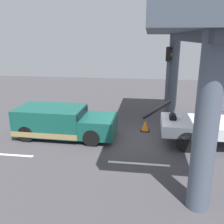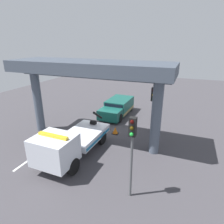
{
  "view_description": "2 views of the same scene",
  "coord_description": "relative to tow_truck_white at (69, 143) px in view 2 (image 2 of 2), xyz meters",
  "views": [
    {
      "loc": [
        0.18,
        -11.85,
        5.09
      ],
      "look_at": [
        -1.49,
        0.01,
        1.47
      ],
      "focal_mm": 39.5,
      "sensor_mm": 36.0,
      "label": 1
    },
    {
      "loc": [
        14.03,
        6.66,
        7.36
      ],
      "look_at": [
        -0.4,
        0.87,
        1.67
      ],
      "focal_mm": 30.8,
      "sensor_mm": 36.0,
      "label": 2
    }
  ],
  "objects": [
    {
      "name": "ground_plane",
      "position": [
        -4.86,
        0.01,
        -1.25
      ],
      "size": [
        60.0,
        40.0,
        0.1
      ],
      "primitive_type": "cube",
      "color": "#423F44"
    },
    {
      "name": "lane_stripe_east",
      "position": [
        1.14,
        -2.48,
        -1.2
      ],
      "size": [
        2.6,
        0.16,
        0.01
      ],
      "primitive_type": "cube",
      "color": "silver",
      "rests_on": "ground"
    },
    {
      "name": "overpass_structure",
      "position": [
        -2.95,
        0.01,
        4.11
      ],
      "size": [
        3.6,
        11.96,
        6.12
      ],
      "color": "#4C5666",
      "rests_on": "ground"
    },
    {
      "name": "lane_stripe_mid",
      "position": [
        -4.86,
        -2.48,
        -1.2
      ],
      "size": [
        2.6,
        0.16,
        0.01
      ],
      "primitive_type": "cube",
      "color": "silver",
      "rests_on": "ground"
    },
    {
      "name": "lane_stripe_west",
      "position": [
        -10.86,
        -2.48,
        -1.2
      ],
      "size": [
        2.6,
        0.16,
        0.01
      ],
      "primitive_type": "cube",
      "color": "silver",
      "rests_on": "ground"
    },
    {
      "name": "traffic_cone_orange",
      "position": [
        -4.65,
        1.44,
        -0.91
      ],
      "size": [
        0.51,
        0.51,
        0.61
      ],
      "color": "orange",
      "rests_on": "ground"
    },
    {
      "name": "towed_van_green",
      "position": [
        -9.06,
        0.01,
        -0.42
      ],
      "size": [
        5.23,
        2.3,
        1.58
      ],
      "color": "#145147",
      "rests_on": "ground"
    },
    {
      "name": "tow_truck_white",
      "position": [
        0.0,
        0.0,
        0.0
      ],
      "size": [
        7.27,
        2.52,
        2.46
      ],
      "color": "silver",
      "rests_on": "ground"
    },
    {
      "name": "traffic_light_far",
      "position": [
        1.65,
        4.65,
        1.92
      ],
      "size": [
        0.39,
        0.32,
        4.28
      ],
      "color": "#515456",
      "rests_on": "ground"
    },
    {
      "name": "traffic_light_near",
      "position": [
        -3.35,
        4.65,
        2.09
      ],
      "size": [
        0.39,
        0.32,
        4.53
      ],
      "color": "#515456",
      "rests_on": "ground"
    }
  ]
}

